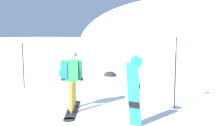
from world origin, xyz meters
name	(u,v)px	position (x,y,z in m)	size (l,w,h in m)	color
ground_plane	(39,115)	(0.00, 0.00, 0.00)	(300.00, 300.00, 0.00)	white
ridge_peak_main	(172,45)	(-6.76, 41.85, 0.00)	(36.86, 33.18, 17.75)	white
snowboarder_main	(71,78)	(0.53, 0.69, 0.92)	(1.07, 1.63, 1.71)	black
spare_snowboard	(134,92)	(2.55, 0.38, 0.83)	(0.28, 0.30, 1.64)	#23B7A3
piste_marker_near	(176,67)	(3.00, 2.37, 1.19)	(0.20, 0.20, 2.09)	black
piste_marker_far	(23,62)	(-2.84, 2.06, 1.05)	(0.20, 0.20, 1.84)	black
rock_dark	(110,76)	(-1.17, 6.12, 0.00)	(0.66, 0.56, 0.46)	#282628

